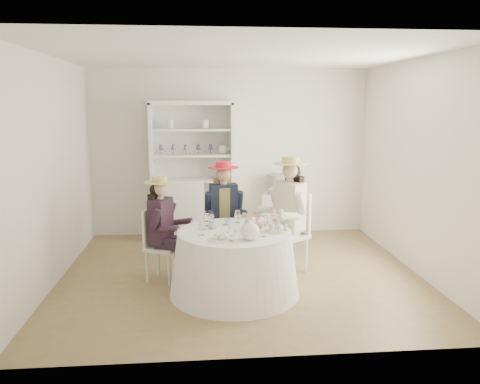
{
  "coord_description": "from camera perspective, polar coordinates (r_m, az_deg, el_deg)",
  "views": [
    {
      "loc": [
        -0.5,
        -5.64,
        2.13
      ],
      "look_at": [
        0.0,
        0.1,
        1.05
      ],
      "focal_mm": 35.0,
      "sensor_mm": 36.0,
      "label": 1
    }
  ],
  "objects": [
    {
      "name": "sandwich_plate",
      "position": [
        4.93,
        -2.55,
        -5.69
      ],
      "size": [
        0.25,
        0.25,
        0.06
      ],
      "rotation": [
        0.0,
        0.0,
        0.28
      ],
      "color": "white",
      "rests_on": "tea_table"
    },
    {
      "name": "guest_mid",
      "position": [
        6.17,
        -1.99,
        -1.9
      ],
      "size": [
        0.52,
        0.54,
        1.4
      ],
      "rotation": [
        0.0,
        0.0,
        0.11
      ],
      "color": "silver",
      "rests_on": "ground"
    },
    {
      "name": "cupcake_stand",
      "position": [
        5.25,
        4.67,
        -3.87
      ],
      "size": [
        0.25,
        0.25,
        0.24
      ],
      "rotation": [
        0.0,
        0.0,
        -0.13
      ],
      "color": "white",
      "rests_on": "tea_table"
    },
    {
      "name": "wall_left",
      "position": [
        5.96,
        -22.04,
        2.31
      ],
      "size": [
        0.0,
        4.5,
        4.5
      ],
      "primitive_type": "plane",
      "rotation": [
        1.57,
        0.0,
        1.57
      ],
      "color": "silver",
      "rests_on": "ground"
    },
    {
      "name": "teacup_c",
      "position": [
        5.46,
        1.23,
        -3.86
      ],
      "size": [
        0.11,
        0.11,
        0.07
      ],
      "primitive_type": "imported",
      "rotation": [
        0.0,
        0.0,
        0.38
      ],
      "color": "white",
      "rests_on": "tea_table"
    },
    {
      "name": "ground",
      "position": [
        6.05,
        0.08,
        -10.0
      ],
      "size": [
        4.5,
        4.5,
        0.0
      ],
      "primitive_type": "plane",
      "color": "brown",
      "rests_on": "ground"
    },
    {
      "name": "hutch",
      "position": [
        7.52,
        -5.76,
        0.19
      ],
      "size": [
        1.31,
        0.52,
        2.19
      ],
      "rotation": [
        0.0,
        0.0,
        -0.03
      ],
      "color": "silver",
      "rests_on": "ground"
    },
    {
      "name": "side_table",
      "position": [
        7.7,
        4.48,
        -2.78
      ],
      "size": [
        0.54,
        0.54,
        0.7
      ],
      "primitive_type": "cube",
      "rotation": [
        0.0,
        0.0,
        -0.22
      ],
      "color": "silver",
      "rests_on": "ground"
    },
    {
      "name": "hatbox",
      "position": [
        7.6,
        4.53,
        0.97
      ],
      "size": [
        0.37,
        0.37,
        0.32
      ],
      "primitive_type": "cylinder",
      "rotation": [
        0.0,
        0.0,
        -0.16
      ],
      "color": "black",
      "rests_on": "side_table"
    },
    {
      "name": "wall_back",
      "position": [
        7.7,
        -1.24,
        4.79
      ],
      "size": [
        4.5,
        0.0,
        4.5
      ],
      "primitive_type": "plane",
      "rotation": [
        1.57,
        0.0,
        0.0
      ],
      "color": "silver",
      "rests_on": "ground"
    },
    {
      "name": "flower_arrangement",
      "position": [
        5.27,
        1.74,
        -3.78
      ],
      "size": [
        0.19,
        0.18,
        0.07
      ],
      "rotation": [
        0.0,
        0.0,
        -0.37
      ],
      "color": "pink",
      "rests_on": "tea_table"
    },
    {
      "name": "stemware_set",
      "position": [
        5.24,
        -0.7,
        -4.01
      ],
      "size": [
        0.81,
        0.84,
        0.15
      ],
      "color": "white",
      "rests_on": "tea_table"
    },
    {
      "name": "teacup_b",
      "position": [
        5.52,
        -1.56,
        -3.69
      ],
      "size": [
        0.1,
        0.1,
        0.07
      ],
      "primitive_type": "imported",
      "rotation": [
        0.0,
        0.0,
        0.43
      ],
      "color": "white",
      "rests_on": "tea_table"
    },
    {
      "name": "flower_bowl",
      "position": [
        5.27,
        1.85,
        -4.48
      ],
      "size": [
        0.22,
        0.22,
        0.05
      ],
      "primitive_type": "imported",
      "rotation": [
        0.0,
        0.0,
        0.08
      ],
      "color": "white",
      "rests_on": "tea_table"
    },
    {
      "name": "wall_front",
      "position": [
        3.76,
        2.8,
        -1.37
      ],
      "size": [
        4.5,
        0.0,
        4.5
      ],
      "primitive_type": "plane",
      "rotation": [
        -1.57,
        0.0,
        0.0
      ],
      "color": "silver",
      "rests_on": "ground"
    },
    {
      "name": "spare_chair",
      "position": [
        6.66,
        -2.26,
        -2.97
      ],
      "size": [
        0.62,
        0.62,
        1.06
      ],
      "rotation": [
        0.0,
        0.0,
        2.36
      ],
      "color": "silver",
      "rests_on": "ground"
    },
    {
      "name": "tea_table",
      "position": [
        5.37,
        -0.69,
        -8.59
      ],
      "size": [
        1.47,
        1.47,
        0.73
      ],
      "rotation": [
        0.0,
        0.0,
        0.37
      ],
      "color": "white",
      "rests_on": "ground"
    },
    {
      "name": "teacup_a",
      "position": [
        5.36,
        -3.42,
        -4.16
      ],
      "size": [
        0.09,
        0.09,
        0.07
      ],
      "primitive_type": "imported",
      "rotation": [
        0.0,
        0.0,
        -0.03
      ],
      "color": "white",
      "rests_on": "tea_table"
    },
    {
      "name": "guest_right",
      "position": [
        5.93,
        5.88,
        -1.98
      ],
      "size": [
        0.64,
        0.61,
        1.49
      ],
      "rotation": [
        0.0,
        0.0,
        -0.95
      ],
      "color": "silver",
      "rests_on": "ground"
    },
    {
      "name": "guest_left",
      "position": [
        5.73,
        -9.42,
        -3.67
      ],
      "size": [
        0.54,
        0.49,
        1.3
      ],
      "rotation": [
        0.0,
        0.0,
        1.17
      ],
      "color": "silver",
      "rests_on": "ground"
    },
    {
      "name": "wall_right",
      "position": [
        6.32,
        20.87,
        2.83
      ],
      "size": [
        0.0,
        4.5,
        4.5
      ],
      "primitive_type": "plane",
      "rotation": [
        1.57,
        0.0,
        -1.57
      ],
      "color": "silver",
      "rests_on": "ground"
    },
    {
      "name": "ceiling",
      "position": [
        5.69,
        0.09,
        16.36
      ],
      "size": [
        4.5,
        4.5,
        0.0
      ],
      "primitive_type": "plane",
      "rotation": [
        3.14,
        0.0,
        0.0
      ],
      "color": "white",
      "rests_on": "wall_back"
    },
    {
      "name": "table_teapot",
      "position": [
        4.92,
        1.27,
        -4.8
      ],
      "size": [
        0.28,
        0.2,
        0.21
      ],
      "rotation": [
        0.0,
        0.0,
        0.05
      ],
      "color": "white",
      "rests_on": "tea_table"
    }
  ]
}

